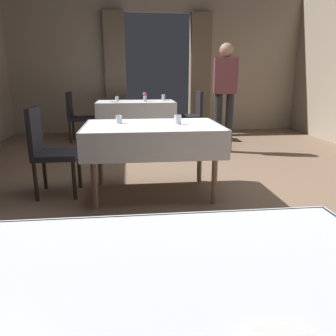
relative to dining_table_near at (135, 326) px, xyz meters
The scene contains 15 objects.
ground 2.95m from the dining_table_near, 76.70° to the left, with size 10.08×10.08×0.00m, color #7A604C.
wall_back 7.06m from the dining_table_near, 84.59° to the left, with size 6.40×0.27×3.00m.
dining_table_near is the anchor object (origin of this frame).
dining_table_mid 2.78m from the dining_table_near, 85.13° to the left, with size 1.40×0.96×0.75m.
dining_table_far 5.93m from the dining_table_near, 88.68° to the left, with size 1.48×0.89×0.75m.
chair_mid_left 3.00m from the dining_table_near, 106.44° to the left, with size 0.44×0.44×0.93m.
chair_far_left 5.99m from the dining_table_near, 99.52° to the left, with size 0.44×0.44×0.93m.
chair_far_right 6.06m from the dining_table_near, 77.98° to the left, with size 0.44×0.44×0.93m.
glass_mid_a 2.89m from the dining_table_near, 92.08° to the left, with size 0.06×0.06×0.09m, color silver.
glass_mid_b 2.83m from the dining_table_near, 79.76° to the left, with size 0.08×0.08×0.09m, color silver.
flower_vase_far 5.81m from the dining_table_near, 86.96° to the left, with size 0.07×0.07×0.18m.
glass_far_b 6.11m from the dining_table_near, 92.10° to the left, with size 0.07×0.07×0.08m, color silver.
plate_far_c 5.78m from the dining_table_near, 92.75° to the left, with size 0.20×0.20×0.01m, color white.
glass_far_d 6.08m from the dining_table_near, 83.55° to the left, with size 0.07×0.07×0.12m, color silver.
person_waiter_by_doorway 4.97m from the dining_table_near, 71.92° to the left, with size 0.39×0.27×1.72m.
Camera 1 is at (-0.66, -3.49, 1.25)m, focal length 36.17 mm.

